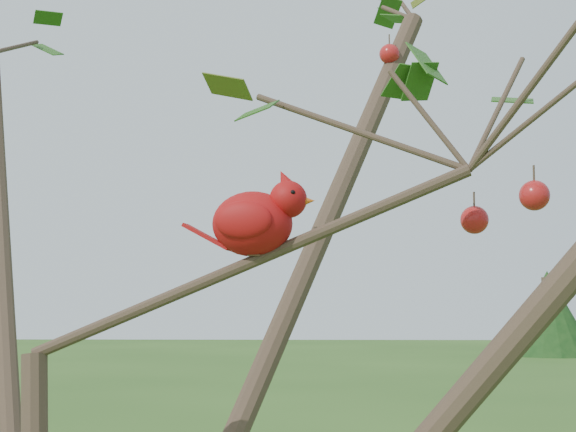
# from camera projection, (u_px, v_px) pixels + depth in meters

# --- Properties ---
(crabapple_tree) EXTENTS (2.35, 2.05, 2.95)m
(crabapple_tree) POSITION_uv_depth(u_px,v_px,m) (66.00, 225.00, 1.12)
(crabapple_tree) COLOR #3C2E20
(crabapple_tree) RESTS_ON ground
(cardinal) EXTENTS (0.19, 0.11, 0.13)m
(cardinal) POSITION_uv_depth(u_px,v_px,m) (257.00, 220.00, 1.21)
(cardinal) COLOR #AB110E
(cardinal) RESTS_ON ground
(distant_trees) EXTENTS (39.23, 12.25, 2.89)m
(distant_trees) POSITION_uv_depth(u_px,v_px,m) (235.00, 320.00, 24.90)
(distant_trees) COLOR #3C2E20
(distant_trees) RESTS_ON ground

